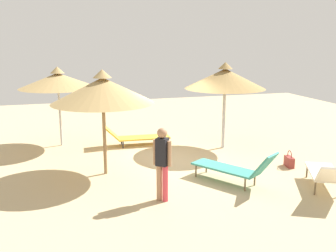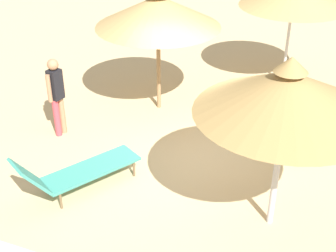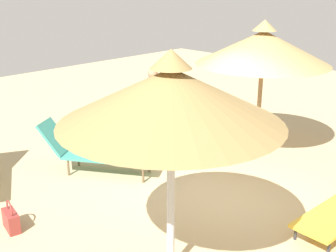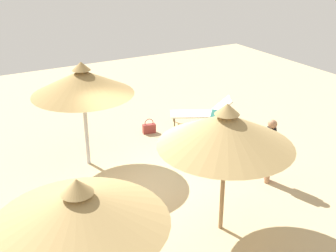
# 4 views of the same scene
# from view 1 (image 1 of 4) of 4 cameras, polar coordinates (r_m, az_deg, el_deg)

# --- Properties ---
(ground) EXTENTS (24.00, 24.00, 0.10)m
(ground) POSITION_cam_1_polar(r_m,az_deg,el_deg) (11.77, 0.61, -5.30)
(ground) COLOR tan
(parasol_umbrella_far_right) EXTENTS (2.58, 2.58, 2.71)m
(parasol_umbrella_far_right) POSITION_cam_1_polar(r_m,az_deg,el_deg) (13.45, -16.03, 6.51)
(parasol_umbrella_far_right) COLOR #B2B2B7
(parasol_umbrella_far_right) RESTS_ON ground
(parasol_umbrella_far_left) EXTENTS (2.64, 2.64, 2.87)m
(parasol_umbrella_far_left) POSITION_cam_1_polar(r_m,az_deg,el_deg) (12.76, 8.46, 6.97)
(parasol_umbrella_far_left) COLOR #B2B2B7
(parasol_umbrella_far_left) RESTS_ON ground
(parasol_umbrella_edge) EXTENTS (2.71, 2.71, 2.84)m
(parasol_umbrella_edge) POSITION_cam_1_polar(r_m,az_deg,el_deg) (10.21, -9.66, 5.25)
(parasol_umbrella_edge) COLOR olive
(parasol_umbrella_edge) RESTS_ON ground
(lounge_chair_back) EXTENTS (1.67, 2.18, 0.99)m
(lounge_chair_back) POSITION_cam_1_polar(r_m,az_deg,el_deg) (9.89, 9.95, -6.09)
(lounge_chair_back) COLOR teal
(lounge_chair_back) RESTS_ON ground
(lounge_chair_near_right) EXTENTS (1.50, 2.07, 0.92)m
(lounge_chair_near_right) POSITION_cam_1_polar(r_m,az_deg,el_deg) (10.02, 22.43, -6.51)
(lounge_chair_near_right) COLOR silver
(lounge_chair_near_right) RESTS_ON ground
(lounge_chair_near_left) EXTENTS (2.31, 0.76, 0.77)m
(lounge_chair_near_left) POSITION_cam_1_polar(r_m,az_deg,el_deg) (13.31, -4.91, -1.50)
(lounge_chair_near_left) COLOR gold
(lounge_chair_near_left) RESTS_ON ground
(person_standing_center) EXTENTS (0.36, 0.33, 1.70)m
(person_standing_center) POSITION_cam_1_polar(r_m,az_deg,el_deg) (8.60, -0.86, -5.07)
(person_standing_center) COLOR #D83F4C
(person_standing_center) RESTS_ON ground
(handbag) EXTENTS (0.24, 0.43, 0.49)m
(handbag) POSITION_cam_1_polar(r_m,az_deg,el_deg) (11.65, 17.54, -4.99)
(handbag) COLOR maroon
(handbag) RESTS_ON ground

